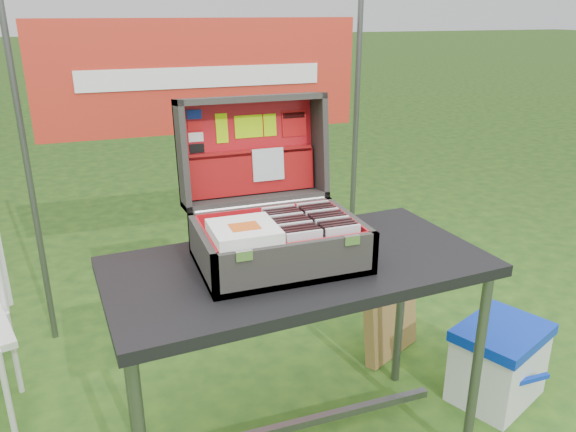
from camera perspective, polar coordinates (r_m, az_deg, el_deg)
name	(u,v)px	position (r m, az deg, el deg)	size (l,w,h in m)	color
table	(298,362)	(2.12, 0.99, -14.57)	(1.29, 0.64, 0.80)	black
table_top	(298,267)	(1.92, 1.06, -5.16)	(1.29, 0.64, 0.04)	black
table_leg_fr	(476,374)	(2.19, 18.55, -15.00)	(0.04, 0.04, 0.76)	#59595B
table_leg_bl	(127,358)	(2.25, -16.01, -13.74)	(0.04, 0.04, 0.76)	#59595B
table_leg_br	(400,306)	(2.55, 11.36, -8.96)	(0.04, 0.04, 0.76)	#59595B
table_brace	(297,424)	(2.29, 0.95, -20.39)	(1.14, 0.03, 0.03)	#59595B
suitcase	(273,185)	(1.86, -1.54, 3.19)	(0.54, 0.54, 0.52)	#44423D
suitcase_base_bottom	(279,260)	(1.90, -0.90, -4.49)	(0.54, 0.38, 0.02)	#44423D
suitcase_base_wall_front	(298,265)	(1.72, 1.06, -5.00)	(0.54, 0.02, 0.14)	#44423D
suitcase_base_wall_back	(263,225)	(2.03, -2.57, -0.90)	(0.54, 0.02, 0.14)	#44423D
suitcase_base_wall_left	(203,254)	(1.81, -8.68, -3.83)	(0.02, 0.38, 0.14)	#44423D
suitcase_base_wall_right	(349,233)	(1.97, 6.24, -1.77)	(0.02, 0.38, 0.14)	#44423D
suitcase_liner_floor	(279,256)	(1.89, -0.90, -4.11)	(0.50, 0.34, 0.01)	red
suitcase_latch_left	(244,256)	(1.63, -4.49, -4.04)	(0.05, 0.01, 0.03)	silver
suitcase_latch_right	(352,240)	(1.75, 6.51, -2.45)	(0.05, 0.01, 0.03)	silver
suitcase_hinge	(262,205)	(2.02, -2.70, 1.11)	(0.02, 0.02, 0.48)	silver
suitcase_lid_back	(249,148)	(2.11, -4.03, 6.90)	(0.54, 0.38, 0.02)	#44423D
suitcase_lid_rim_far	(250,99)	(2.04, -3.85, 11.80)	(0.54, 0.02, 0.14)	#44423D
suitcase_lid_rim_near	(256,199)	(2.08, -3.29, 1.78)	(0.54, 0.02, 0.14)	#44423D
suitcase_lid_rim_left	(182,156)	(2.00, -10.72, 6.05)	(0.02, 0.38, 0.14)	#44423D
suitcase_lid_rim_right	(319,144)	(2.14, 3.15, 7.29)	(0.02, 0.38, 0.14)	#44423D
suitcase_lid_liner	(250,148)	(2.10, -3.93, 6.87)	(0.49, 0.34, 0.01)	red
suitcase_liner_wall_front	(297,260)	(1.73, 0.90, -4.50)	(0.50, 0.01, 0.12)	red
suitcase_liner_wall_back	(264,223)	(2.02, -2.46, -0.75)	(0.50, 0.01, 0.12)	red
suitcase_liner_wall_left	(207,250)	(1.81, -8.28, -3.46)	(0.01, 0.34, 0.12)	red
suitcase_liner_wall_right	(346,231)	(1.96, 5.89, -1.53)	(0.01, 0.34, 0.12)	red
suitcase_lid_pocket	(252,173)	(2.10, -3.65, 4.40)	(0.48, 0.15, 0.03)	maroon
suitcase_pocket_edge	(252,152)	(2.08, -3.72, 6.46)	(0.47, 0.02, 0.02)	maroon
suitcase_pocket_cd	(268,164)	(2.09, -2.03, 5.26)	(0.12, 0.12, 0.01)	silver
lid_sticker_cc_a	(194,114)	(2.04, -9.51, 10.14)	(0.05, 0.03, 0.00)	#1933B2
lid_sticker_cc_b	(195,126)	(2.04, -9.42, 9.02)	(0.05, 0.03, 0.00)	red
lid_sticker_cc_c	(196,137)	(2.05, -9.34, 7.91)	(0.05, 0.03, 0.00)	white
lid_sticker_cc_d	(197,148)	(2.05, -9.25, 6.80)	(0.05, 0.03, 0.00)	black
lid_card_neon_tall	(222,128)	(2.06, -6.74, 8.84)	(0.04, 0.11, 0.00)	#ADEC02
lid_card_neon_main	(249,126)	(2.09, -4.01, 9.06)	(0.11, 0.08, 0.00)	#ADEC02
lid_card_neon_small	(270,125)	(2.11, -1.85, 9.22)	(0.05, 0.08, 0.00)	#ADEC02
lid_sticker_band	(294,123)	(2.14, 0.63, 9.39)	(0.10, 0.10, 0.00)	red
lid_sticker_band_bar	(294,115)	(2.14, 0.60, 10.19)	(0.09, 0.02, 0.00)	black
cd_left_0	(304,252)	(1.75, 1.69, -3.68)	(0.12, 0.01, 0.14)	silver
cd_left_1	(302,250)	(1.77, 1.43, -3.42)	(0.12, 0.01, 0.14)	black
cd_left_2	(300,247)	(1.79, 1.19, -3.17)	(0.12, 0.01, 0.14)	black
cd_left_3	(297,245)	(1.80, 0.95, -2.92)	(0.12, 0.01, 0.14)	black
cd_left_4	(295,242)	(1.82, 0.71, -2.67)	(0.12, 0.01, 0.14)	silver
cd_left_5	(293,240)	(1.84, 0.48, -2.43)	(0.12, 0.01, 0.14)	black
cd_left_6	(291,237)	(1.86, 0.26, -2.20)	(0.12, 0.01, 0.14)	black
cd_left_7	(288,235)	(1.88, 0.04, -1.97)	(0.12, 0.01, 0.14)	black
cd_left_8	(286,233)	(1.90, -0.18, -1.74)	(0.12, 0.01, 0.14)	silver
cd_left_9	(284,231)	(1.91, -0.39, -1.52)	(0.12, 0.01, 0.14)	black
cd_left_10	(282,229)	(1.93, -0.60, -1.30)	(0.12, 0.01, 0.14)	black
cd_left_11	(280,227)	(1.95, -0.81, -1.08)	(0.12, 0.01, 0.14)	black
cd_left_12	(278,225)	(1.97, -1.01, -0.87)	(0.12, 0.01, 0.14)	silver
cd_right_0	(342,246)	(1.80, 5.55, -3.10)	(0.12, 0.01, 0.14)	silver
cd_right_1	(340,244)	(1.82, 5.26, -2.86)	(0.12, 0.01, 0.14)	black
cd_right_2	(337,242)	(1.83, 4.99, -2.61)	(0.12, 0.01, 0.14)	black
cd_right_3	(334,239)	(1.85, 4.72, -2.38)	(0.12, 0.01, 0.14)	black
cd_right_4	(332,237)	(1.87, 4.45, -2.14)	(0.12, 0.01, 0.14)	silver
cd_right_5	(329,235)	(1.89, 4.19, -1.91)	(0.12, 0.01, 0.14)	black
cd_right_6	(326,233)	(1.90, 3.93, -1.69)	(0.12, 0.01, 0.14)	black
cd_right_7	(324,230)	(1.92, 3.68, -1.47)	(0.12, 0.01, 0.14)	black
cd_right_8	(322,228)	(1.94, 3.43, -1.25)	(0.12, 0.01, 0.14)	silver
cd_right_9	(319,226)	(1.96, 3.19, -1.04)	(0.12, 0.01, 0.14)	black
cd_right_10	(317,224)	(1.98, 2.95, -0.83)	(0.12, 0.01, 0.14)	black
cd_right_11	(315,222)	(1.99, 2.72, -0.62)	(0.12, 0.01, 0.14)	black
cd_right_12	(312,220)	(2.01, 2.49, -0.42)	(0.12, 0.01, 0.14)	silver
songbook_0	(244,235)	(1.74, -4.49, -1.99)	(0.20, 0.20, 0.01)	white
songbook_1	(244,234)	(1.74, -4.50, -1.83)	(0.20, 0.20, 0.01)	white
songbook_2	(244,232)	(1.74, -4.50, -1.68)	(0.20, 0.20, 0.01)	white
songbook_3	(244,231)	(1.74, -4.51, -1.53)	(0.20, 0.20, 0.01)	white
songbook_4	(244,229)	(1.74, -4.51, -1.38)	(0.20, 0.20, 0.01)	white
songbook_5	(244,228)	(1.74, -4.52, -1.22)	(0.20, 0.20, 0.01)	white
songbook_6	(244,226)	(1.73, -4.52, -1.07)	(0.20, 0.20, 0.01)	white
songbook_graphic	(245,226)	(1.72, -4.43, -1.06)	(0.09, 0.07, 0.00)	#D85919
cooler	(498,362)	(2.67, 20.59, -13.74)	(0.39, 0.30, 0.35)	white
cooler_body	(498,367)	(2.69, 20.53, -14.16)	(0.38, 0.28, 0.30)	white
cooler_lid	(503,332)	(2.59, 21.00, -10.97)	(0.39, 0.30, 0.05)	#0A30BB
cooler_handle	(525,381)	(2.57, 22.95, -15.19)	(0.23, 0.02, 0.02)	#0A30BB
chair_leg_fr	(7,395)	(2.54, -26.62, -15.97)	(0.02, 0.02, 0.40)	silver
chair_leg_br	(15,353)	(2.79, -26.03, -12.42)	(0.02, 0.02, 0.40)	silver
cardboard_box	(391,318)	(2.83, 10.40, -10.20)	(0.36, 0.06, 0.38)	olive
banner_post_left	(30,181)	(2.92, -24.75, 3.24)	(0.03, 0.03, 1.70)	#59595B
banner_post_right	(355,152)	(3.23, 6.79, 6.47)	(0.03, 0.03, 1.70)	#59595B
banner	(203,77)	(2.87, -8.61, 13.80)	(1.60, 0.01, 0.55)	red
banner_text	(204,77)	(2.86, -8.56, 13.77)	(1.20, 0.00, 0.10)	white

